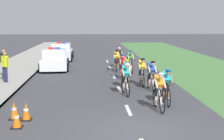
# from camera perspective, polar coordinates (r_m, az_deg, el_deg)

# --- Properties ---
(ground_plane) EXTENTS (160.00, 160.00, 0.00)m
(ground_plane) POSITION_cam_1_polar(r_m,az_deg,el_deg) (10.66, 4.40, -10.43)
(ground_plane) COLOR #424247
(sidewalk_slab) EXTENTS (3.71, 60.00, 0.12)m
(sidewalk_slab) POSITION_cam_1_polar(r_m,az_deg,el_deg) (24.83, -16.38, 0.19)
(sidewalk_slab) COLOR #A3A099
(sidewalk_slab) RESTS_ON ground
(kerb_edge) EXTENTS (0.16, 60.00, 0.13)m
(kerb_edge) POSITION_cam_1_polar(r_m,az_deg,el_deg) (24.50, -12.33, 0.24)
(kerb_edge) COLOR #9E9E99
(kerb_edge) RESTS_ON ground
(grass_verge) EXTENTS (7.00, 60.00, 0.01)m
(grass_verge) POSITION_cam_1_polar(r_m,az_deg,el_deg) (25.59, 15.02, 0.35)
(grass_verge) COLOR #4C7F42
(grass_verge) RESTS_ON ground
(lane_markings_centre) EXTENTS (0.14, 21.60, 0.01)m
(lane_markings_centre) POSITION_cam_1_polar(r_m,az_deg,el_deg) (18.93, 0.74, -2.10)
(lane_markings_centre) COLOR white
(lane_markings_centre) RESTS_ON ground
(cyclist_lead) EXTENTS (0.44, 1.72, 1.56)m
(cyclist_lead) POSITION_cam_1_polar(r_m,az_deg,el_deg) (13.03, 7.99, -3.44)
(cyclist_lead) COLOR black
(cyclist_lead) RESTS_ON ground
(cyclist_second) EXTENTS (0.43, 1.72, 1.56)m
(cyclist_second) POSITION_cam_1_polar(r_m,az_deg,el_deg) (14.00, 9.30, -2.65)
(cyclist_second) COLOR black
(cyclist_second) RESTS_ON ground
(cyclist_third) EXTENTS (0.45, 1.72, 1.56)m
(cyclist_third) POSITION_cam_1_polar(r_m,az_deg,el_deg) (15.64, 2.34, -1.40)
(cyclist_third) COLOR black
(cyclist_third) RESTS_ON ground
(cyclist_fourth) EXTENTS (0.43, 1.72, 1.56)m
(cyclist_fourth) POSITION_cam_1_polar(r_m,az_deg,el_deg) (16.77, 6.75, -0.79)
(cyclist_fourth) COLOR black
(cyclist_fourth) RESTS_ON ground
(cyclist_fifth) EXTENTS (0.42, 1.72, 1.56)m
(cyclist_fifth) POSITION_cam_1_polar(r_m,az_deg,el_deg) (17.19, 2.48, -0.52)
(cyclist_fifth) COLOR black
(cyclist_fifth) RESTS_ON ground
(cyclist_sixth) EXTENTS (0.42, 1.72, 1.56)m
(cyclist_sixth) POSITION_cam_1_polar(r_m,az_deg,el_deg) (17.93, 5.11, -0.18)
(cyclist_sixth) COLOR black
(cyclist_sixth) RESTS_ON ground
(cyclist_seventh) EXTENTS (0.42, 1.72, 1.56)m
(cyclist_seventh) POSITION_cam_1_polar(r_m,az_deg,el_deg) (20.04, 1.83, 0.75)
(cyclist_seventh) COLOR black
(cyclist_seventh) RESTS_ON ground
(cyclist_eighth) EXTENTS (0.44, 1.72, 1.56)m
(cyclist_eighth) POSITION_cam_1_polar(r_m,az_deg,el_deg) (22.93, 0.80, 1.71)
(cyclist_eighth) COLOR black
(cyclist_eighth) RESTS_ON ground
(cyclist_ninth) EXTENTS (0.45, 1.72, 1.56)m
(cyclist_ninth) POSITION_cam_1_polar(r_m,az_deg,el_deg) (22.28, 3.11, 1.50)
(cyclist_ninth) COLOR black
(cyclist_ninth) RESTS_ON ground
(cyclist_tenth) EXTENTS (0.44, 1.72, 1.56)m
(cyclist_tenth) POSITION_cam_1_polar(r_m,az_deg,el_deg) (24.93, 1.25, 2.24)
(cyclist_tenth) COLOR black
(cyclist_tenth) RESTS_ON ground
(police_car_nearest) EXTENTS (2.17, 4.49, 1.59)m
(police_car_nearest) POSITION_cam_1_polar(r_m,az_deg,el_deg) (24.27, -9.74, 1.70)
(police_car_nearest) COLOR white
(police_car_nearest) RESTS_ON ground
(police_car_second) EXTENTS (2.04, 4.42, 1.59)m
(police_car_second) POSITION_cam_1_polar(r_m,az_deg,el_deg) (30.21, -8.57, 3.00)
(police_car_second) COLOR silver
(police_car_second) RESTS_ON ground
(traffic_cone_near) EXTENTS (0.36, 0.36, 0.64)m
(traffic_cone_near) POSITION_cam_1_polar(r_m,az_deg,el_deg) (12.31, -16.34, -6.67)
(traffic_cone_near) COLOR black
(traffic_cone_near) RESTS_ON ground
(traffic_cone_mid) EXTENTS (0.36, 0.36, 0.64)m
(traffic_cone_mid) POSITION_cam_1_polar(r_m,az_deg,el_deg) (11.31, -15.96, -7.98)
(traffic_cone_mid) COLOR black
(traffic_cone_mid) RESTS_ON ground
(traffic_cone_far) EXTENTS (0.36, 0.36, 0.64)m
(traffic_cone_far) POSITION_cam_1_polar(r_m,az_deg,el_deg) (12.09, -14.44, -6.86)
(traffic_cone_far) COLOR black
(traffic_cone_far) RESTS_ON ground
(spectator_closest) EXTENTS (0.45, 0.40, 1.68)m
(spectator_closest) POSITION_cam_1_polar(r_m,az_deg,el_deg) (19.06, -17.76, 0.86)
(spectator_closest) COLOR #23284C
(spectator_closest) RESTS_ON sidewalk_slab
(spectator_middle) EXTENTS (0.42, 0.43, 1.68)m
(spectator_middle) POSITION_cam_1_polar(r_m,az_deg,el_deg) (20.71, -17.95, 1.42)
(spectator_middle) COLOR #23284C
(spectator_middle) RESTS_ON sidewalk_slab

